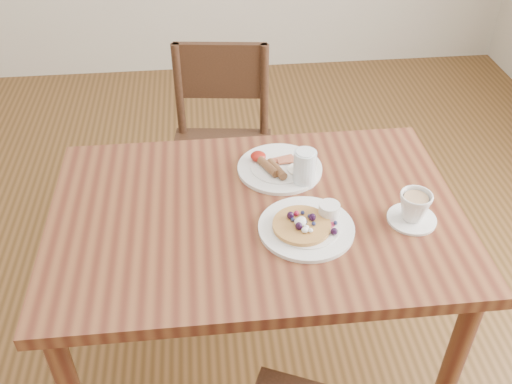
# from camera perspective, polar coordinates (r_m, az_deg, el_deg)

# --- Properties ---
(ground) EXTENTS (5.00, 5.00, 0.00)m
(ground) POSITION_cam_1_polar(r_m,az_deg,el_deg) (2.22, 0.00, -16.86)
(ground) COLOR #4E3316
(ground) RESTS_ON ground
(dining_table) EXTENTS (1.20, 0.80, 0.75)m
(dining_table) POSITION_cam_1_polar(r_m,az_deg,el_deg) (1.73, 0.00, -4.40)
(dining_table) COLOR brown
(dining_table) RESTS_ON ground
(chair_far) EXTENTS (0.47, 0.47, 0.88)m
(chair_far) POSITION_cam_1_polar(r_m,az_deg,el_deg) (2.42, -3.50, 4.90)
(chair_far) COLOR #3D2216
(chair_far) RESTS_ON ground
(pancake_plate) EXTENTS (0.27, 0.27, 0.06)m
(pancake_plate) POSITION_cam_1_polar(r_m,az_deg,el_deg) (1.60, 5.19, -3.31)
(pancake_plate) COLOR white
(pancake_plate) RESTS_ON dining_table
(breakfast_plate) EXTENTS (0.27, 0.27, 0.04)m
(breakfast_plate) POSITION_cam_1_polar(r_m,az_deg,el_deg) (1.82, 2.27, 2.50)
(breakfast_plate) COLOR white
(breakfast_plate) RESTS_ON dining_table
(teacup_saucer) EXTENTS (0.14, 0.14, 0.09)m
(teacup_saucer) POSITION_cam_1_polar(r_m,az_deg,el_deg) (1.66, 15.52, -1.59)
(teacup_saucer) COLOR white
(teacup_saucer) RESTS_ON dining_table
(water_glass) EXTENTS (0.07, 0.07, 0.12)m
(water_glass) POSITION_cam_1_polar(r_m,az_deg,el_deg) (1.74, 4.88, 2.39)
(water_glass) COLOR silver
(water_glass) RESTS_ON dining_table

